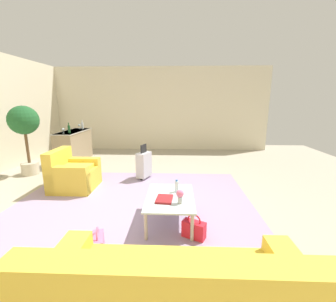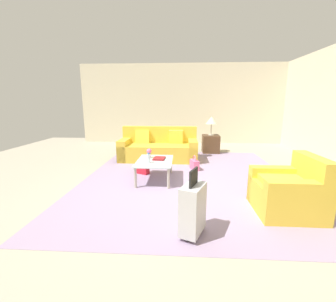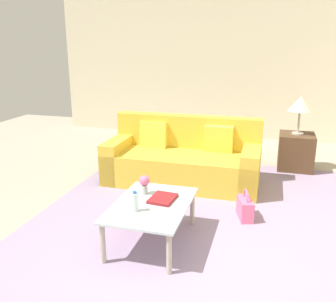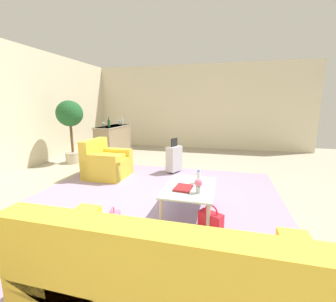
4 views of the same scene
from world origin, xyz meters
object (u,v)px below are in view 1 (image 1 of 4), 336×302
at_px(water_bottle, 177,186).
at_px(handbag_red, 194,229).
at_px(armchair, 72,175).
at_px(handbag_pink, 98,244).
at_px(coffee_table_book, 164,199).
at_px(potted_ficus, 24,127).
at_px(flower_vase, 180,195).
at_px(suitcase_silver, 144,164).
at_px(bar_console, 74,146).
at_px(wine_glass_leftmost, 63,130).
at_px(wine_glass_left_of_centre, 79,126).
at_px(coffee_table, 170,200).
at_px(wine_bottle_clear, 82,126).
at_px(wine_bottle_green, 69,129).

relative_size(water_bottle, handbag_red, 0.57).
height_order(armchair, handbag_pink, armchair).
bearing_deg(coffee_table_book, potted_ficus, 62.63).
height_order(water_bottle, flower_vase, flower_vase).
height_order(water_bottle, suitcase_silver, suitcase_silver).
distance_m(bar_console, potted_ficus, 1.61).
bearing_deg(armchair, water_bottle, -115.89).
distance_m(flower_vase, wine_glass_leftmost, 4.60).
relative_size(bar_console, wine_glass_leftmost, 10.15).
bearing_deg(handbag_pink, flower_vase, -60.75).
xyz_separation_m(wine_glass_left_of_centre, handbag_pink, (-4.83, -2.26, -0.94)).
height_order(coffee_table_book, flower_vase, flower_vase).
distance_m(suitcase_silver, potted_ficus, 3.13).
relative_size(handbag_pink, handbag_red, 1.00).
height_order(handbag_pink, handbag_red, same).
bearing_deg(flower_vase, coffee_table, 34.29).
relative_size(water_bottle, potted_ficus, 0.12).
distance_m(coffee_table, bar_console, 4.68).
distance_m(coffee_table, suitcase_silver, 2.12).
xyz_separation_m(water_bottle, coffee_table_book, (-0.32, 0.18, -0.08)).
bearing_deg(wine_glass_left_of_centre, bar_console, -177.16).
relative_size(coffee_table, potted_ficus, 0.61).
distance_m(coffee_table, potted_ficus, 4.39).
height_order(flower_vase, wine_glass_left_of_centre, wine_glass_left_of_centre).
distance_m(handbag_pink, handbag_red, 1.28).
height_order(water_bottle, wine_bottle_clear, wine_bottle_clear).
xyz_separation_m(armchair, wine_bottle_clear, (2.67, 0.83, 0.78)).
bearing_deg(potted_ficus, flower_vase, -122.15).
relative_size(armchair, wine_bottle_green, 2.93).
bearing_deg(wine_glass_leftmost, coffee_table_book, -135.41).
xyz_separation_m(wine_glass_left_of_centre, potted_ficus, (-1.83, 0.57, 0.17)).
distance_m(bar_console, suitcase_silver, 2.83).
xyz_separation_m(wine_bottle_clear, handbag_red, (-4.38, -3.34, -0.95)).
distance_m(water_bottle, handbag_pink, 1.44).
bearing_deg(wine_bottle_clear, handbag_red, -142.68).
xyz_separation_m(armchair, suitcase_silver, (0.70, -1.47, 0.06)).
bearing_deg(wine_bottle_green, coffee_table, -135.54).
xyz_separation_m(coffee_table_book, handbag_pink, (-0.67, 0.79, -0.31)).
relative_size(wine_bottle_green, potted_ficus, 0.17).
bearing_deg(handbag_red, water_bottle, 22.03).
height_order(coffee_table, suitcase_silver, suitcase_silver).
relative_size(coffee_table, wine_glass_left_of_centre, 6.88).
xyz_separation_m(coffee_table, flower_vase, (-0.22, -0.15, 0.17)).
bearing_deg(flower_vase, wine_bottle_clear, 36.85).
distance_m(wine_glass_left_of_centre, suitcase_silver, 3.25).
height_order(wine_glass_leftmost, handbag_red, wine_glass_leftmost).
relative_size(armchair, coffee_table, 0.83).
distance_m(suitcase_silver, handbag_pink, 2.81).
bearing_deg(wine_glass_left_of_centre, wine_glass_leftmost, -179.75).
bearing_deg(wine_glass_leftmost, suitcase_silver, -111.73).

